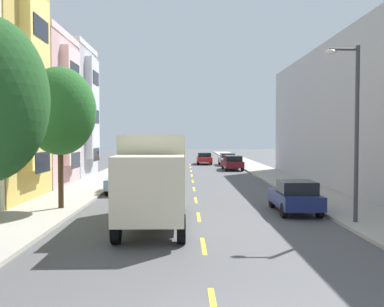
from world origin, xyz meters
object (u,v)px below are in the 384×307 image
(street_lamp, at_px, (353,120))
(delivery_box_truck, at_px, (155,174))
(parked_hatchback_sky, at_px, (124,180))
(parked_pickup_forest, at_px, (139,170))
(moving_red_sedan, at_px, (204,158))
(parked_sedan_white, at_px, (227,159))
(parked_wagon_orange, at_px, (159,155))
(street_tree_second, at_px, (60,111))
(parked_hatchback_navy, at_px, (295,196))
(parked_wagon_burgundy, at_px, (232,162))

(street_lamp, distance_m, delivery_box_truck, 8.05)
(parked_hatchback_sky, relative_size, parked_pickup_forest, 0.75)
(delivery_box_truck, xyz_separation_m, moving_red_sedan, (3.60, 37.11, -1.24))
(street_lamp, height_order, parked_sedan_white, street_lamp)
(delivery_box_truck, bearing_deg, parked_pickup_forest, 98.18)
(parked_wagon_orange, bearing_deg, street_lamp, -77.02)
(street_tree_second, xyz_separation_m, moving_red_sedan, (8.20, 33.99, -3.91))
(parked_hatchback_navy, xyz_separation_m, parked_wagon_burgundy, (-0.13, 25.33, 0.05))
(street_tree_second, distance_m, parked_hatchback_navy, 11.52)
(delivery_box_truck, height_order, parked_pickup_forest, delivery_box_truck)
(parked_hatchback_sky, xyz_separation_m, parked_wagon_orange, (0.09, 34.32, 0.05))
(street_lamp, relative_size, parked_pickup_forest, 1.28)
(parked_pickup_forest, xyz_separation_m, moving_red_sedan, (6.01, 20.33, -0.08))
(parked_wagon_orange, bearing_deg, parked_hatchback_sky, -90.15)
(street_lamp, bearing_deg, parked_wagon_burgundy, 93.38)
(parked_pickup_forest, bearing_deg, parked_wagon_burgundy, 52.13)
(street_lamp, xyz_separation_m, moving_red_sedan, (-4.15, 37.54, -3.36))
(parked_pickup_forest, height_order, parked_wagon_burgundy, parked_pickup_forest)
(delivery_box_truck, height_order, moving_red_sedan, delivery_box_truck)
(parked_hatchback_sky, bearing_deg, moving_red_sedan, 77.16)
(street_lamp, relative_size, parked_sedan_white, 1.51)
(street_tree_second, bearing_deg, moving_red_sedan, 76.44)
(parked_hatchback_navy, height_order, parked_pickup_forest, parked_pickup_forest)
(delivery_box_truck, distance_m, parked_wagon_burgundy, 28.39)
(parked_sedan_white, height_order, parked_wagon_burgundy, parked_wagon_burgundy)
(parked_hatchback_navy, relative_size, parked_wagon_burgundy, 0.84)
(parked_wagon_orange, bearing_deg, parked_sedan_white, -45.92)
(parked_hatchback_sky, relative_size, parked_wagon_burgundy, 0.84)
(parked_sedan_white, xyz_separation_m, moving_red_sedan, (-2.69, 2.05, 0.00))
(parked_hatchback_sky, bearing_deg, parked_pickup_forest, 88.35)
(delivery_box_truck, distance_m, parked_pickup_forest, 16.99)
(parked_sedan_white, relative_size, parked_hatchback_navy, 1.13)
(street_lamp, relative_size, parked_hatchback_navy, 1.71)
(parked_wagon_orange, bearing_deg, moving_red_sedan, -49.00)
(parked_sedan_white, xyz_separation_m, parked_wagon_burgundy, (-0.20, -7.35, 0.05))
(street_lamp, xyz_separation_m, parked_hatchback_sky, (-10.36, 10.26, -3.36))
(street_tree_second, height_order, parked_wagon_burgundy, street_tree_second)
(parked_wagon_orange, xyz_separation_m, parked_wagon_burgundy, (8.61, -16.44, 0.00))
(street_lamp, relative_size, delivery_box_truck, 0.88)
(street_lamp, xyz_separation_m, parked_wagon_orange, (-10.27, 44.58, -3.31))
(street_tree_second, bearing_deg, parked_wagon_orange, 87.10)
(street_tree_second, relative_size, parked_hatchback_sky, 1.64)
(parked_hatchback_sky, height_order, parked_wagon_orange, same)
(street_tree_second, xyz_separation_m, parked_wagon_orange, (2.08, 41.04, -3.85))
(parked_hatchback_navy, distance_m, parked_wagon_burgundy, 25.33)
(parked_sedan_white, xyz_separation_m, parked_hatchback_navy, (-0.07, -32.67, 0.01))
(street_tree_second, distance_m, parked_wagon_orange, 41.27)
(parked_sedan_white, distance_m, parked_wagon_orange, 12.66)
(parked_hatchback_sky, xyz_separation_m, parked_sedan_white, (8.90, 25.22, -0.01))
(parked_pickup_forest, bearing_deg, street_tree_second, -99.09)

